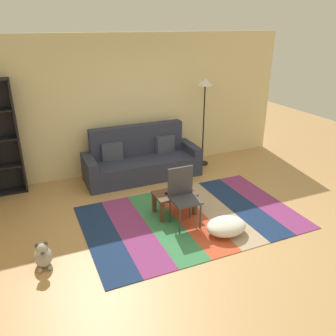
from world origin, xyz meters
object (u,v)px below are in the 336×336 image
at_px(coffee_table, 174,197).
at_px(standing_lamp, 205,93).
at_px(folding_chair, 183,192).
at_px(pouf, 226,226).
at_px(couch, 141,160).
at_px(dog, 43,255).
at_px(tv_remote, 169,194).

bearing_deg(coffee_table, standing_lamp, 49.63).
relative_size(coffee_table, folding_chair, 0.72).
bearing_deg(pouf, standing_lamp, 68.48).
height_order(couch, pouf, couch).
bearing_deg(couch, folding_chair, -90.87).
distance_m(couch, standing_lamp, 1.87).
xyz_separation_m(coffee_table, folding_chair, (-0.01, -0.32, 0.24)).
relative_size(pouf, standing_lamp, 0.33).
bearing_deg(dog, couch, 45.89).
relative_size(dog, standing_lamp, 0.22).
height_order(couch, coffee_table, couch).
bearing_deg(pouf, coffee_table, 118.08).
bearing_deg(dog, coffee_table, 14.43).
bearing_deg(coffee_table, pouf, -61.92).
bearing_deg(coffee_table, tv_remote, -165.99).
bearing_deg(standing_lamp, dog, -147.54).
distance_m(pouf, dog, 2.53).
relative_size(standing_lamp, folding_chair, 2.04).
height_order(pouf, tv_remote, tv_remote).
height_order(pouf, dog, dog).
bearing_deg(standing_lamp, folding_chair, -125.81).
relative_size(coffee_table, dog, 1.63).
xyz_separation_m(coffee_table, tv_remote, (-0.11, -0.03, 0.09)).
distance_m(dog, tv_remote, 2.03).
bearing_deg(tv_remote, pouf, -76.21).
bearing_deg(coffee_table, folding_chair, -91.48).
bearing_deg(folding_chair, pouf, 5.83).
height_order(pouf, standing_lamp, standing_lamp).
distance_m(tv_remote, folding_chair, 0.34).
bearing_deg(tv_remote, folding_chair, -91.50).
xyz_separation_m(pouf, dog, (-2.51, 0.31, 0.03)).
bearing_deg(tv_remote, coffee_table, -6.59).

